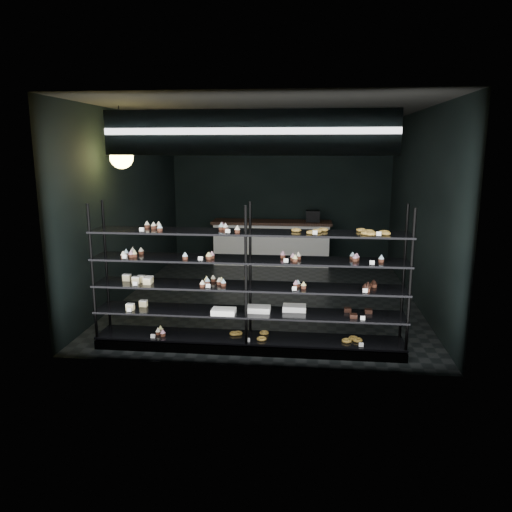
% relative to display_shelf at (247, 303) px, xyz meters
% --- Properties ---
extents(room, '(5.01, 6.01, 3.20)m').
position_rel_display_shelf_xyz_m(room, '(0.09, 2.45, 0.97)').
color(room, black).
rests_on(room, ground).
extents(display_shelf, '(4.00, 0.50, 1.91)m').
position_rel_display_shelf_xyz_m(display_shelf, '(0.00, 0.00, 0.00)').
color(display_shelf, black).
rests_on(display_shelf, room).
extents(signage, '(3.30, 0.05, 0.50)m').
position_rel_display_shelf_xyz_m(signage, '(0.09, -0.48, 2.12)').
color(signage, '#0C0C3C').
rests_on(signage, room).
extents(pendant_lamp, '(0.34, 0.34, 0.90)m').
position_rel_display_shelf_xyz_m(pendant_lamp, '(-2.00, 1.14, 1.82)').
color(pendant_lamp, black).
rests_on(pendant_lamp, room).
extents(service_counter, '(2.66, 0.65, 1.23)m').
position_rel_display_shelf_xyz_m(service_counter, '(-0.05, 4.95, -0.13)').
color(service_counter, silver).
rests_on(service_counter, room).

